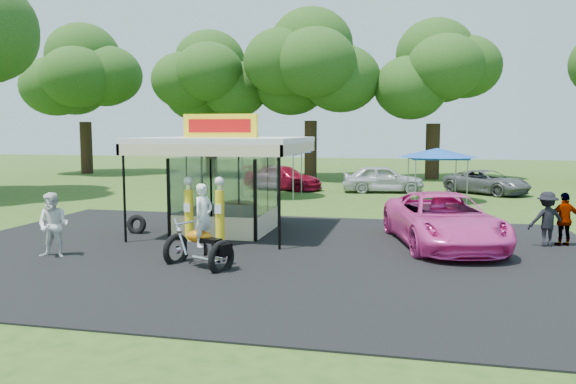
% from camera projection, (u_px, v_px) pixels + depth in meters
% --- Properties ---
extents(ground, '(120.00, 120.00, 0.00)m').
position_uv_depth(ground, '(237.00, 269.00, 14.72)').
color(ground, '#2A4A17').
rests_on(ground, ground).
extents(asphalt_apron, '(20.00, 14.00, 0.04)m').
position_uv_depth(asphalt_apron, '(258.00, 252.00, 16.66)').
color(asphalt_apron, black).
rests_on(asphalt_apron, ground).
extents(gas_station_kiosk, '(5.40, 5.40, 4.18)m').
position_uv_depth(gas_station_kiosk, '(226.00, 183.00, 19.80)').
color(gas_station_kiosk, white).
rests_on(gas_station_kiosk, ground).
extents(gas_pump_left, '(0.41, 0.41, 2.18)m').
position_uv_depth(gas_pump_left, '(189.00, 212.00, 17.84)').
color(gas_pump_left, black).
rests_on(gas_pump_left, ground).
extents(gas_pump_right, '(0.41, 0.41, 2.21)m').
position_uv_depth(gas_pump_right, '(220.00, 214.00, 17.35)').
color(gas_pump_right, black).
rests_on(gas_pump_right, ground).
extents(motorcycle, '(2.06, 1.55, 2.34)m').
position_uv_depth(motorcycle, '(202.00, 235.00, 14.68)').
color(motorcycle, black).
rests_on(motorcycle, ground).
extents(spare_tires, '(0.81, 0.48, 0.70)m').
position_uv_depth(spare_tires, '(137.00, 224.00, 19.68)').
color(spare_tires, black).
rests_on(spare_tires, ground).
extents(kiosk_car, '(2.82, 1.13, 0.96)m').
position_uv_depth(kiosk_car, '(245.00, 211.00, 22.09)').
color(kiosk_car, yellow).
rests_on(kiosk_car, ground).
extents(pink_sedan, '(4.14, 6.48, 1.67)m').
position_uv_depth(pink_sedan, '(443.00, 220.00, 17.55)').
color(pink_sedan, '#ED40A7').
rests_on(pink_sedan, ground).
extents(spectator_west, '(0.99, 0.82, 1.87)m').
position_uv_depth(spectator_west, '(53.00, 225.00, 15.94)').
color(spectator_west, white).
rests_on(spectator_west, ground).
extents(spectator_east_a, '(1.25, 0.90, 1.75)m').
position_uv_depth(spectator_east_a, '(547.00, 220.00, 17.39)').
color(spectator_east_a, black).
rests_on(spectator_east_a, ground).
extents(spectator_east_b, '(1.08, 0.67, 1.71)m').
position_uv_depth(spectator_east_b, '(565.00, 220.00, 17.44)').
color(spectator_east_b, gray).
rests_on(spectator_east_b, ground).
extents(bg_car_b, '(5.40, 3.44, 1.46)m').
position_uv_depth(bg_car_b, '(283.00, 178.00, 34.42)').
color(bg_car_b, maroon).
rests_on(bg_car_b, ground).
extents(bg_car_c, '(4.95, 2.62, 1.60)m').
position_uv_depth(bg_car_c, '(383.00, 179.00, 32.85)').
color(bg_car_c, silver).
rests_on(bg_car_c, ground).
extents(bg_car_d, '(5.17, 4.93, 1.36)m').
position_uv_depth(bg_car_d, '(487.00, 182.00, 32.09)').
color(bg_car_d, '#575759').
rests_on(bg_car_d, ground).
extents(tent_west, '(4.21, 4.21, 2.94)m').
position_uv_depth(tent_west, '(273.00, 148.00, 30.51)').
color(tent_west, gray).
rests_on(tent_west, ground).
extents(tent_east, '(3.90, 3.90, 2.73)m').
position_uv_depth(tent_east, '(437.00, 153.00, 28.61)').
color(tent_east, gray).
rests_on(tent_east, ground).
extents(oak_far_a, '(10.24, 10.24, 12.13)m').
position_uv_depth(oak_far_a, '(84.00, 81.00, 46.54)').
color(oak_far_a, black).
rests_on(oak_far_a, ground).
extents(oak_far_b, '(9.38, 9.38, 11.19)m').
position_uv_depth(oak_far_b, '(210.00, 86.00, 44.22)').
color(oak_far_b, black).
rests_on(oak_far_b, ground).
extents(oak_far_c, '(10.42, 10.42, 12.28)m').
position_uv_depth(oak_far_c, '(311.00, 74.00, 41.35)').
color(oak_far_c, black).
rests_on(oak_far_c, ground).
extents(oak_far_d, '(9.64, 9.64, 11.48)m').
position_uv_depth(oak_far_d, '(435.00, 80.00, 41.11)').
color(oak_far_d, black).
rests_on(oak_far_d, ground).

